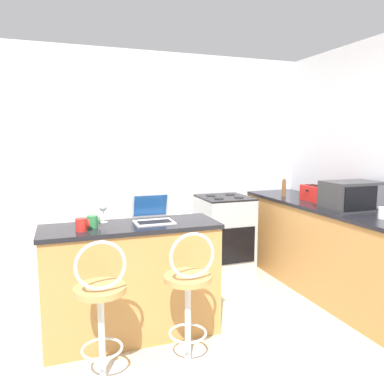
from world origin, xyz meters
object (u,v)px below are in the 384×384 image
mug_red (82,225)px  pepper_mill (284,188)px  bar_stool_far (189,303)px  mug_green (93,221)px  wine_glass_short (103,207)px  toaster (314,193)px  mug_white (383,213)px  microwave (352,195)px  bar_stool_near (101,316)px  laptop (152,215)px  stove_range (224,235)px

mug_red → pepper_mill: (2.37, 0.98, 0.05)m
bar_stool_far → mug_green: bearing=138.0°
bar_stool_far → pepper_mill: pepper_mill is taller
bar_stool_far → wine_glass_short: (-0.50, 0.69, 0.60)m
toaster → mug_white: size_ratio=2.94×
toaster → mug_white: toaster is taller
microwave → bar_stool_near: bearing=-169.1°
laptop → wine_glass_short: size_ratio=1.87×
bar_stool_far → mug_green: 0.95m
mug_red → mug_green: size_ratio=0.99×
laptop → toaster: laptop is taller
bar_stool_near → laptop: size_ratio=3.14×
microwave → mug_green: microwave is taller
laptop → stove_range: (1.12, 1.02, -0.52)m
mug_red → microwave: bearing=0.7°
pepper_mill → mug_white: bearing=-86.4°
laptop → wine_glass_short: bearing=165.2°
bar_stool_near → microwave: size_ratio=1.87×
bar_stool_near → microwave: (2.42, 0.47, 0.61)m
wine_glass_short → laptop: bearing=-14.8°
laptop → wine_glass_short: laptop is taller
toaster → mug_green: 2.45m
laptop → mug_green: 0.49m
mug_red → mug_white: 2.49m
bar_stool_near → laptop: laptop is taller
mug_white → pepper_mill: bearing=93.6°
microwave → mug_white: 0.44m
microwave → bar_stool_far: bearing=-165.6°
bar_stool_near → toaster: 2.67m
mug_red → wine_glass_short: (0.18, 0.25, 0.07)m
bar_stool_near → wine_glass_short: 0.92m
mug_green → mug_red: bearing=-131.2°
microwave → wine_glass_short: size_ratio=3.13×
bar_stool_far → microwave: (1.82, 0.47, 0.61)m
bar_stool_far → mug_red: mug_red is taller
mug_red → wine_glass_short: size_ratio=0.60×
bar_stool_far → mug_white: mug_white is taller
laptop → mug_green: (-0.48, -0.05, -0.01)m
laptop → microwave: size_ratio=0.60×
stove_range → pepper_mill: (0.68, -0.19, 0.57)m
microwave → mug_red: (-2.50, -0.03, -0.09)m
stove_range → bar_stool_far: bearing=-122.0°
bar_stool_far → stove_range: bearing=58.0°
mug_red → pepper_mill: bearing=22.4°
bar_stool_far → laptop: 0.80m
bar_stool_near → mug_red: 0.69m
bar_stool_far → laptop: (-0.11, 0.59, 0.53)m
stove_range → mug_red: 2.12m
bar_stool_far → mug_red: bearing=147.3°
stove_range → wine_glass_short: (-1.50, -0.92, 0.59)m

